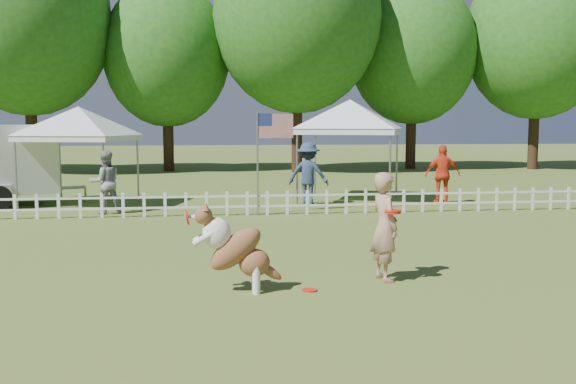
# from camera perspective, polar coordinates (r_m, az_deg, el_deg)

# --- Properties ---
(ground) EXTENTS (120.00, 120.00, 0.00)m
(ground) POSITION_cam_1_polar(r_m,az_deg,el_deg) (9.10, 0.88, -8.25)
(ground) COLOR #37591C
(ground) RESTS_ON ground
(picket_fence) EXTENTS (22.00, 0.08, 0.60)m
(picket_fence) POSITION_cam_1_polar(r_m,az_deg,el_deg) (15.89, -2.75, -0.99)
(picket_fence) COLOR silver
(picket_fence) RESTS_ON ground
(handler) EXTENTS (0.47, 0.63, 1.57)m
(handler) POSITION_cam_1_polar(r_m,az_deg,el_deg) (9.31, 8.59, -3.06)
(handler) COLOR tan
(handler) RESTS_ON ground
(dog) EXTENTS (1.15, 0.40, 1.18)m
(dog) POSITION_cam_1_polar(r_m,az_deg,el_deg) (8.59, -4.55, -5.07)
(dog) COLOR brown
(dog) RESTS_ON ground
(frisbee_on_turf) EXTENTS (0.24, 0.24, 0.02)m
(frisbee_on_turf) POSITION_cam_1_polar(r_m,az_deg,el_deg) (8.78, 1.92, -8.71)
(frisbee_on_turf) COLOR red
(frisbee_on_turf) RESTS_ON ground
(canopy_tent_left) EXTENTS (3.15, 3.15, 2.66)m
(canopy_tent_left) POSITION_cam_1_polar(r_m,az_deg,el_deg) (18.35, -18.00, 2.90)
(canopy_tent_left) COLOR silver
(canopy_tent_left) RESTS_ON ground
(canopy_tent_right) EXTENTS (3.62, 3.62, 2.90)m
(canopy_tent_right) POSITION_cam_1_polar(r_m,az_deg,el_deg) (18.97, 5.49, 3.62)
(canopy_tent_right) COLOR silver
(canopy_tent_right) RESTS_ON ground
(flag_pole) EXTENTS (0.98, 0.29, 2.56)m
(flag_pole) POSITION_cam_1_polar(r_m,az_deg,el_deg) (15.78, -2.72, 2.54)
(flag_pole) COLOR gray
(flag_pole) RESTS_ON ground
(spectator_a) EXTENTS (0.93, 0.83, 1.59)m
(spectator_a) POSITION_cam_1_polar(r_m,az_deg,el_deg) (16.71, -15.92, 0.84)
(spectator_a) COLOR gray
(spectator_a) RESTS_ON ground
(spectator_b) EXTENTS (1.28, 1.00, 1.74)m
(spectator_b) POSITION_cam_1_polar(r_m,az_deg,el_deg) (17.74, 1.82, 1.61)
(spectator_b) COLOR navy
(spectator_b) RESTS_ON ground
(spectator_c) EXTENTS (1.03, 0.55, 1.67)m
(spectator_c) POSITION_cam_1_polar(r_m,az_deg,el_deg) (18.54, 13.59, 1.52)
(spectator_c) COLOR red
(spectator_c) RESTS_ON ground
(tree_left) EXTENTS (7.40, 7.40, 12.00)m
(tree_left) POSITION_cam_1_polar(r_m,az_deg,el_deg) (31.42, -22.12, 12.48)
(tree_left) COLOR #245418
(tree_left) RESTS_ON ground
(tree_center_left) EXTENTS (6.00, 6.00, 9.80)m
(tree_center_left) POSITION_cam_1_polar(r_m,az_deg,el_deg) (31.38, -10.71, 10.81)
(tree_center_left) COLOR #245418
(tree_center_left) RESTS_ON ground
(tree_center_right) EXTENTS (7.60, 7.60, 12.60)m
(tree_center_right) POSITION_cam_1_polar(r_m,az_deg,el_deg) (30.30, 0.81, 13.75)
(tree_center_right) COLOR #245418
(tree_center_right) RESTS_ON ground
(tree_right) EXTENTS (6.20, 6.20, 10.40)m
(tree_right) POSITION_cam_1_polar(r_m,az_deg,el_deg) (33.00, 10.99, 11.08)
(tree_right) COLOR #245418
(tree_right) RESTS_ON ground
(tree_far_right) EXTENTS (7.00, 7.00, 11.40)m
(tree_far_right) POSITION_cam_1_polar(r_m,az_deg,el_deg) (34.50, 21.24, 11.40)
(tree_far_right) COLOR #245418
(tree_far_right) RESTS_ON ground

